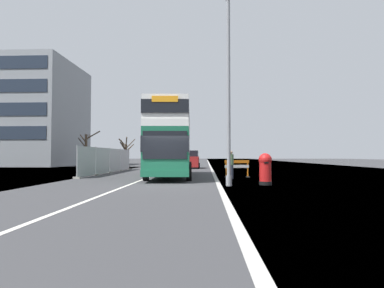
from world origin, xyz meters
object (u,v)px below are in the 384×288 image
at_px(red_pillar_postbox, 265,168).
at_px(car_receding_mid, 168,159).
at_px(lamppost_foreground, 229,94).
at_px(roadworks_barrier, 237,166).
at_px(double_decker_bus, 171,140).
at_px(car_oncoming_near, 191,160).
at_px(pedestrian_at_kerb, 231,165).

height_order(red_pillar_postbox, car_receding_mid, car_receding_mid).
distance_m(lamppost_foreground, roadworks_barrier, 7.12).
height_order(double_decker_bus, roadworks_barrier, double_decker_bus).
relative_size(double_decker_bus, car_oncoming_near, 2.41).
bearing_deg(car_receding_mid, car_oncoming_near, -67.04).
bearing_deg(lamppost_foreground, double_decker_bus, 119.24).
height_order(roadworks_barrier, car_receding_mid, car_receding_mid).
xyz_separation_m(double_decker_bus, lamppost_foreground, (3.49, -6.24, 1.97)).
relative_size(lamppost_foreground, car_oncoming_near, 2.15).
xyz_separation_m(lamppost_foreground, red_pillar_postbox, (1.87, 0.63, -3.62)).
xyz_separation_m(lamppost_foreground, pedestrian_at_kerb, (0.48, 4.67, -3.60)).
relative_size(roadworks_barrier, pedestrian_at_kerb, 0.98).
height_order(roadworks_barrier, car_oncoming_near, car_oncoming_near).
bearing_deg(roadworks_barrier, lamppost_foreground, -99.41).
distance_m(double_decker_bus, pedestrian_at_kerb, 4.58).
distance_m(double_decker_bus, roadworks_barrier, 4.83).
relative_size(double_decker_bus, pedestrian_at_kerb, 5.99).
height_order(red_pillar_postbox, car_oncoming_near, car_oncoming_near).
bearing_deg(roadworks_barrier, car_oncoming_near, 103.76).
bearing_deg(double_decker_bus, pedestrian_at_kerb, -21.60).
relative_size(lamppost_foreground, roadworks_barrier, 5.49).
bearing_deg(car_oncoming_near, roadworks_barrier, -76.24).
bearing_deg(pedestrian_at_kerb, double_decker_bus, 158.40).
distance_m(roadworks_barrier, car_receding_mid, 25.27).
bearing_deg(red_pillar_postbox, double_decker_bus, 133.72).
relative_size(car_oncoming_near, pedestrian_at_kerb, 2.48).
bearing_deg(red_pillar_postbox, pedestrian_at_kerb, 109.00).
distance_m(car_oncoming_near, car_receding_mid, 9.49).
xyz_separation_m(car_oncoming_near, car_receding_mid, (-3.70, 8.74, 0.05)).
height_order(double_decker_bus, car_receding_mid, double_decker_bus).
bearing_deg(double_decker_bus, roadworks_barrier, -3.55).
relative_size(roadworks_barrier, car_receding_mid, 0.38).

